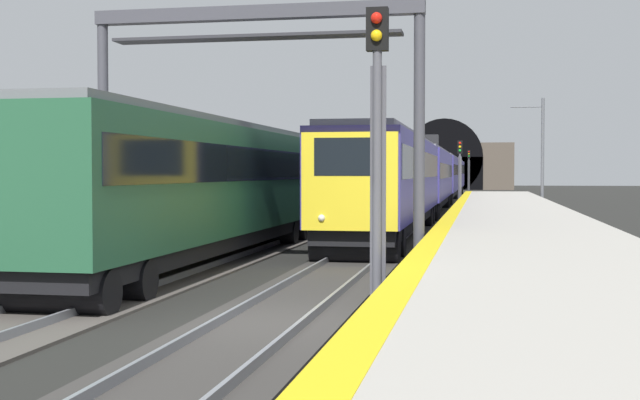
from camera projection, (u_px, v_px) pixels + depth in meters
ground_plane at (267, 325)px, 14.58m from camera, size 320.00×320.00×0.00m
platform_right at (553, 302)px, 13.65m from camera, size 112.00×4.99×1.10m
platform_right_edge_strip at (414, 265)px, 14.06m from camera, size 112.00×0.50×0.01m
track_main_line at (267, 323)px, 14.57m from camera, size 160.00×2.62×0.21m
track_adjacent_line at (39, 315)px, 15.38m from camera, size 160.00×3.04×0.21m
train_main_approaching at (434, 176)px, 64.75m from camera, size 84.72×2.90×5.05m
train_adjacent_platform at (282, 180)px, 33.94m from camera, size 39.38×2.89×5.01m
railway_signal_near at (377, 140)px, 14.77m from camera, size 0.39×0.38×5.50m
railway_signal_mid at (460, 166)px, 67.92m from camera, size 0.39×0.38×5.20m
railway_signal_far at (469, 167)px, 111.54m from camera, size 0.39×0.38×5.57m
overhead_signal_gantry at (255, 71)px, 21.81m from camera, size 0.70×8.72×6.92m
tunnel_portal at (444, 166)px, 129.31m from camera, size 2.68×20.82×11.66m
catenary_mast_near at (542, 153)px, 58.02m from camera, size 0.22×2.28×7.74m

